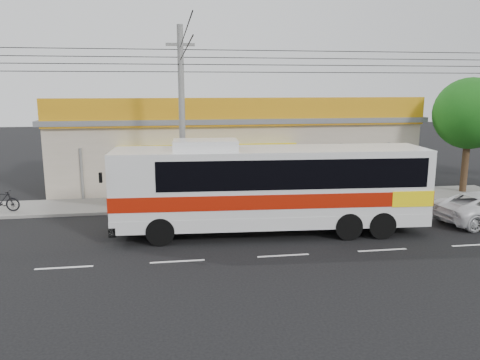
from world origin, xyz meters
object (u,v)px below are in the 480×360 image
object	(u,v)px
motorbike_red	(182,195)
tree_near	(472,116)
utility_pole	(181,60)
motorbike_dark	(1,201)
coach_bus	(275,183)

from	to	relation	value
motorbike_red	tree_near	world-z (taller)	tree_near
utility_pole	tree_near	distance (m)	17.17
utility_pole	motorbike_dark	bearing A→B (deg)	172.55
coach_bus	motorbike_dark	xyz separation A→B (m)	(-12.90, 4.99, -1.51)
motorbike_red	coach_bus	bearing A→B (deg)	-164.87
motorbike_dark	utility_pole	world-z (taller)	utility_pole
motorbike_red	motorbike_dark	distance (m)	9.02
coach_bus	utility_pole	size ratio (longest dim) A/B	0.40
coach_bus	utility_pole	bearing A→B (deg)	138.51
utility_pole	tree_near	xyz separation A→B (m)	(16.81, 1.83, -2.94)
motorbike_red	motorbike_dark	size ratio (longest dim) A/B	1.18
motorbike_dark	tree_near	xyz separation A→B (m)	(25.89, 0.64, 3.94)
coach_bus	utility_pole	xyz separation A→B (m)	(-3.83, 3.81, 5.37)
coach_bus	tree_near	xyz separation A→B (m)	(12.98, 5.64, 2.43)
motorbike_dark	tree_near	distance (m)	26.19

